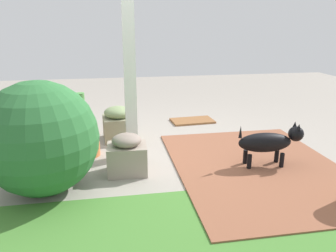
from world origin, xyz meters
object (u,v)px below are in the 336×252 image
object	(u,v)px
stone_planter_nearest	(118,124)
terracotta_pot_tall	(82,120)
stone_planter_mid	(127,155)
terracotta_pot_spiky	(86,134)
terracotta_pot_broad	(34,133)
doormat	(192,121)
round_shrub	(40,138)
dog	(269,142)
porch_pillar	(130,72)

from	to	relation	value
stone_planter_nearest	terracotta_pot_tall	bearing A→B (deg)	-30.17
stone_planter_mid	terracotta_pot_spiky	size ratio (longest dim) A/B	0.78
terracotta_pot_broad	doormat	distance (m)	2.47
stone_planter_mid	terracotta_pot_broad	xyz separation A→B (m)	(1.06, -0.67, 0.08)
stone_planter_mid	terracotta_pot_spiky	distance (m)	0.74
terracotta_pot_broad	terracotta_pot_tall	xyz separation A→B (m)	(-0.50, -0.71, -0.08)
round_shrub	dog	distance (m)	2.35
porch_pillar	stone_planter_mid	bearing A→B (deg)	79.91
terracotta_pot_tall	porch_pillar	bearing A→B (deg)	125.43
dog	porch_pillar	bearing A→B (deg)	-21.72
terracotta_pot_broad	doormat	size ratio (longest dim) A/B	0.70
porch_pillar	terracotta_pot_tall	size ratio (longest dim) A/B	3.31
stone_planter_nearest	terracotta_pot_tall	distance (m)	0.58
stone_planter_mid	dog	distance (m)	1.55
round_shrub	dog	size ratio (longest dim) A/B	1.45
dog	doormat	bearing A→B (deg)	-77.83
doormat	porch_pillar	bearing A→B (deg)	50.13
terracotta_pot_spiky	stone_planter_nearest	bearing A→B (deg)	-127.53
terracotta_pot_broad	terracotta_pot_tall	size ratio (longest dim) A/B	0.77
stone_planter_nearest	round_shrub	bearing A→B (deg)	61.82
porch_pillar	terracotta_pot_spiky	distance (m)	0.92
stone_planter_mid	dog	world-z (taller)	dog
stone_planter_mid	dog	size ratio (longest dim) A/B	0.60
stone_planter_mid	terracotta_pot_tall	bearing A→B (deg)	-67.94
dog	doormat	distance (m)	1.91
terracotta_pot_tall	doormat	bearing A→B (deg)	-168.03
porch_pillar	terracotta_pot_broad	bearing A→B (deg)	-9.68
stone_planter_nearest	terracotta_pot_tall	size ratio (longest dim) A/B	0.77
stone_planter_mid	terracotta_pot_tall	size ratio (longest dim) A/B	0.72
porch_pillar	round_shrub	distance (m)	1.24
stone_planter_mid	doormat	size ratio (longest dim) A/B	0.65
stone_planter_mid	stone_planter_nearest	bearing A→B (deg)	-86.91
terracotta_pot_broad	stone_planter_mid	bearing A→B (deg)	147.58
stone_planter_nearest	round_shrub	xyz separation A→B (m)	(0.73, 1.36, 0.31)
terracotta_pot_broad	terracotta_pot_tall	world-z (taller)	terracotta_pot_tall
stone_planter_nearest	round_shrub	distance (m)	1.57
round_shrub	dog	bearing A→B (deg)	-175.98
terracotta_pot_tall	doormat	size ratio (longest dim) A/B	0.90
terracotta_pot_broad	terracotta_pot_tall	distance (m)	0.87
porch_pillar	terracotta_pot_tall	xyz separation A→B (m)	(0.65, -0.91, -0.79)
terracotta_pot_broad	doormat	bearing A→B (deg)	-153.98
porch_pillar	round_shrub	xyz separation A→B (m)	(0.87, 0.75, -0.47)
round_shrub	dog	world-z (taller)	round_shrub
stone_planter_nearest	dog	world-z (taller)	dog
dog	terracotta_pot_spiky	bearing A→B (deg)	-18.87
terracotta_pot_broad	dog	distance (m)	2.72
stone_planter_nearest	terracotta_pot_broad	distance (m)	1.09
stone_planter_nearest	dog	distance (m)	2.00
dog	round_shrub	bearing A→B (deg)	4.02
stone_planter_mid	round_shrub	xyz separation A→B (m)	(0.79, 0.27, 0.32)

